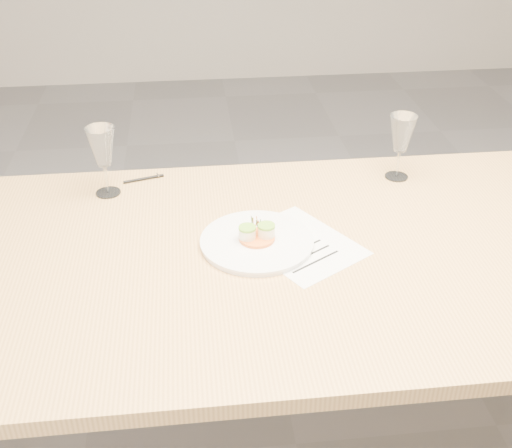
{
  "coord_description": "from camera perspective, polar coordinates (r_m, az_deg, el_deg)",
  "views": [
    {
      "loc": [
        -0.28,
        -1.34,
        1.67
      ],
      "look_at": [
        -0.12,
        0.05,
        0.8
      ],
      "focal_mm": 45.0,
      "sensor_mm": 36.0,
      "label": 1
    }
  ],
  "objects": [
    {
      "name": "wine_glass_1",
      "position": [
        1.97,
        12.83,
        7.74
      ],
      "size": [
        0.08,
        0.08,
        0.2
      ],
      "color": "white",
      "rests_on": "dining_table"
    },
    {
      "name": "ballpoint_pen",
      "position": [
        2.0,
        -9.94,
        3.99
      ],
      "size": [
        0.12,
        0.05,
        0.01
      ],
      "rotation": [
        0.0,
        0.0,
        0.28
      ],
      "color": "black",
      "rests_on": "dining_table"
    },
    {
      "name": "wine_glass_0",
      "position": [
        1.88,
        -13.52,
        6.57
      ],
      "size": [
        0.08,
        0.08,
        0.21
      ],
      "color": "white",
      "rests_on": "dining_table"
    },
    {
      "name": "dinner_plate",
      "position": [
        1.66,
        0.09,
        -1.49
      ],
      "size": [
        0.29,
        0.29,
        0.08
      ],
      "rotation": [
        0.0,
        0.0,
        0.28
      ],
      "color": "white",
      "rests_on": "dining_table"
    },
    {
      "name": "dining_table",
      "position": [
        1.69,
        4.34,
        -4.11
      ],
      "size": [
        2.4,
        1.0,
        0.75
      ],
      "color": "tan",
      "rests_on": "ground"
    },
    {
      "name": "recipe_sheet",
      "position": [
        1.67,
        3.84,
        -1.77
      ],
      "size": [
        0.36,
        0.38,
        0.0
      ],
      "rotation": [
        0.0,
        0.0,
        0.56
      ],
      "color": "white",
      "rests_on": "dining_table"
    },
    {
      "name": "ground",
      "position": [
        2.16,
        3.57,
        -18.93
      ],
      "size": [
        7.0,
        7.0,
        0.0
      ],
      "primitive_type": "plane",
      "color": "slate",
      "rests_on": "ground"
    }
  ]
}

